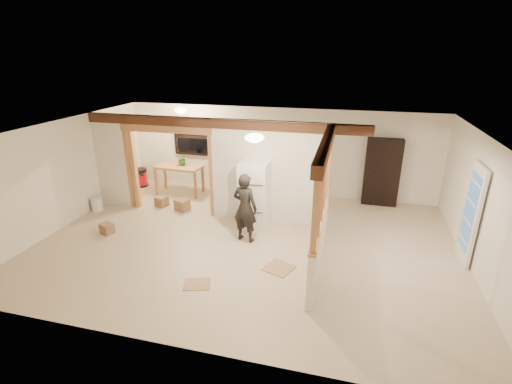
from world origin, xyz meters
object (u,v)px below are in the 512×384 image
(woman, at_px, (245,208))
(refrigerator, at_px, (254,195))
(work_table, at_px, (180,180))
(shop_vac, at_px, (141,177))
(bookshelf, at_px, (382,172))

(woman, bearing_deg, refrigerator, -78.42)
(work_table, bearing_deg, refrigerator, -26.91)
(shop_vac, distance_m, bookshelf, 7.16)
(refrigerator, distance_m, bookshelf, 3.70)
(refrigerator, relative_size, work_table, 1.19)
(woman, relative_size, shop_vac, 2.73)
(refrigerator, distance_m, woman, 0.73)
(woman, bearing_deg, bookshelf, -122.16)
(woman, relative_size, work_table, 1.16)
(refrigerator, bearing_deg, shop_vac, 155.78)
(work_table, xyz_separation_m, bookshelf, (5.67, 0.60, 0.49))
(woman, relative_size, bookshelf, 0.85)
(refrigerator, xyz_separation_m, woman, (-0.02, -0.72, -0.02))
(bookshelf, bearing_deg, woman, -135.56)
(woman, distance_m, work_table, 3.57)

